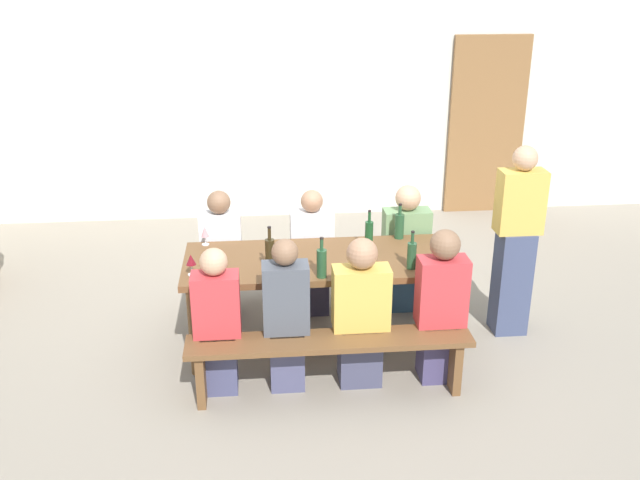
{
  "coord_description": "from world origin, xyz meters",
  "views": [
    {
      "loc": [
        -0.47,
        -4.98,
        2.91
      ],
      "look_at": [
        0.0,
        0.0,
        0.9
      ],
      "focal_mm": 39.61,
      "sensor_mm": 36.0,
      "label": 1
    }
  ],
  "objects_px": {
    "bench_far": "(312,267)",
    "standing_host": "(516,245)",
    "tasting_table": "(320,267)",
    "wine_bottle_2": "(270,254)",
    "seated_guest_near_2": "(361,315)",
    "wine_bottle_1": "(369,235)",
    "seated_guest_far_1": "(312,256)",
    "seated_guest_far_2": "(406,251)",
    "seated_guest_near_1": "(286,318)",
    "bench_near": "(330,350)",
    "seated_guest_far_0": "(222,258)",
    "wine_glass_1": "(191,260)",
    "seated_guest_near_3": "(441,308)",
    "wine_bottle_0": "(322,262)",
    "wine_glass_0": "(205,233)",
    "wooden_door": "(486,126)",
    "wine_bottle_4": "(412,255)",
    "wine_bottle_3": "(399,225)",
    "seated_guest_near_0": "(217,324)"
  },
  "relations": [
    {
      "from": "seated_guest_far_2",
      "to": "seated_guest_far_1",
      "type": "bearing_deg",
      "value": -90.0
    },
    {
      "from": "bench_far",
      "to": "wine_bottle_0",
      "type": "relative_size",
      "value": 6.48
    },
    {
      "from": "wine_bottle_0",
      "to": "standing_host",
      "type": "distance_m",
      "value": 1.66
    },
    {
      "from": "bench_far",
      "to": "seated_guest_far_0",
      "type": "distance_m",
      "value": 0.82
    },
    {
      "from": "tasting_table",
      "to": "bench_near",
      "type": "bearing_deg",
      "value": -90.0
    },
    {
      "from": "seated_guest_far_0",
      "to": "seated_guest_far_2",
      "type": "bearing_deg",
      "value": 90.0
    },
    {
      "from": "wine_glass_0",
      "to": "seated_guest_far_1",
      "type": "bearing_deg",
      "value": 13.59
    },
    {
      "from": "bench_far",
      "to": "seated_guest_near_3",
      "type": "distance_m",
      "value": 1.54
    },
    {
      "from": "bench_near",
      "to": "bench_far",
      "type": "height_order",
      "value": "same"
    },
    {
      "from": "tasting_table",
      "to": "bench_near",
      "type": "xyz_separation_m",
      "value": [
        0.0,
        -0.72,
        -0.32
      ]
    },
    {
      "from": "wooden_door",
      "to": "wine_glass_0",
      "type": "xyz_separation_m",
      "value": [
        -3.16,
        -2.69,
        -0.19
      ]
    },
    {
      "from": "wine_glass_1",
      "to": "seated_guest_far_1",
      "type": "relative_size",
      "value": 0.14
    },
    {
      "from": "wooden_door",
      "to": "wine_bottle_0",
      "type": "distance_m",
      "value": 4.09
    },
    {
      "from": "bench_near",
      "to": "wine_bottle_0",
      "type": "distance_m",
      "value": 0.63
    },
    {
      "from": "wine_bottle_2",
      "to": "seated_guest_near_3",
      "type": "relative_size",
      "value": 0.3
    },
    {
      "from": "bench_far",
      "to": "wine_glass_1",
      "type": "xyz_separation_m",
      "value": [
        -0.96,
        -0.94,
        0.51
      ]
    },
    {
      "from": "bench_far",
      "to": "standing_host",
      "type": "xyz_separation_m",
      "value": [
        1.58,
        -0.65,
        0.41
      ]
    },
    {
      "from": "seated_guest_near_2",
      "to": "seated_guest_near_3",
      "type": "relative_size",
      "value": 0.96
    },
    {
      "from": "wine_glass_0",
      "to": "standing_host",
      "type": "bearing_deg",
      "value": -6.49
    },
    {
      "from": "wine_bottle_0",
      "to": "seated_guest_far_0",
      "type": "relative_size",
      "value": 0.27
    },
    {
      "from": "bench_far",
      "to": "seated_guest_near_1",
      "type": "height_order",
      "value": "seated_guest_near_1"
    },
    {
      "from": "standing_host",
      "to": "seated_guest_near_2",
      "type": "bearing_deg",
      "value": 25.63
    },
    {
      "from": "wine_bottle_2",
      "to": "seated_guest_near_3",
      "type": "bearing_deg",
      "value": -17.21
    },
    {
      "from": "tasting_table",
      "to": "wine_bottle_2",
      "type": "bearing_deg",
      "value": -153.13
    },
    {
      "from": "bench_far",
      "to": "seated_guest_far_2",
      "type": "height_order",
      "value": "seated_guest_far_2"
    },
    {
      "from": "bench_near",
      "to": "wine_glass_0",
      "type": "height_order",
      "value": "wine_glass_0"
    },
    {
      "from": "wine_glass_0",
      "to": "seated_guest_near_0",
      "type": "bearing_deg",
      "value": -82.58
    },
    {
      "from": "seated_guest_near_2",
      "to": "standing_host",
      "type": "xyz_separation_m",
      "value": [
        1.34,
        0.64,
        0.23
      ]
    },
    {
      "from": "seated_guest_far_1",
      "to": "seated_guest_far_2",
      "type": "height_order",
      "value": "seated_guest_far_2"
    },
    {
      "from": "wine_glass_0",
      "to": "standing_host",
      "type": "distance_m",
      "value": 2.5
    },
    {
      "from": "tasting_table",
      "to": "wine_bottle_2",
      "type": "relative_size",
      "value": 6.02
    },
    {
      "from": "wine_bottle_4",
      "to": "seated_guest_far_1",
      "type": "height_order",
      "value": "seated_guest_far_1"
    },
    {
      "from": "seated_guest_near_3",
      "to": "wine_bottle_0",
      "type": "bearing_deg",
      "value": 74.98
    },
    {
      "from": "wine_bottle_1",
      "to": "seated_guest_near_2",
      "type": "height_order",
      "value": "seated_guest_near_2"
    },
    {
      "from": "wine_glass_0",
      "to": "wine_bottle_0",
      "type": "bearing_deg",
      "value": -38.71
    },
    {
      "from": "wine_bottle_2",
      "to": "wine_glass_1",
      "type": "bearing_deg",
      "value": -177.46
    },
    {
      "from": "wine_bottle_0",
      "to": "wine_glass_0",
      "type": "bearing_deg",
      "value": 141.29
    },
    {
      "from": "wine_bottle_0",
      "to": "wine_glass_0",
      "type": "height_order",
      "value": "wine_bottle_0"
    },
    {
      "from": "wine_bottle_2",
      "to": "wine_bottle_3",
      "type": "relative_size",
      "value": 1.17
    },
    {
      "from": "wine_bottle_4",
      "to": "wine_glass_1",
      "type": "height_order",
      "value": "wine_bottle_4"
    },
    {
      "from": "seated_guest_far_1",
      "to": "wine_bottle_3",
      "type": "bearing_deg",
      "value": 73.12
    },
    {
      "from": "wine_bottle_0",
      "to": "seated_guest_near_2",
      "type": "xyz_separation_m",
      "value": [
        0.26,
        -0.22,
        -0.32
      ]
    },
    {
      "from": "standing_host",
      "to": "bench_near",
      "type": "bearing_deg",
      "value": 26.68
    },
    {
      "from": "wine_bottle_4",
      "to": "seated_guest_far_1",
      "type": "xyz_separation_m",
      "value": [
        -0.67,
        0.83,
        -0.33
      ]
    },
    {
      "from": "wine_glass_1",
      "to": "seated_guest_far_1",
      "type": "xyz_separation_m",
      "value": [
        0.95,
        0.79,
        -0.34
      ]
    },
    {
      "from": "bench_near",
      "to": "bench_far",
      "type": "relative_size",
      "value": 1.0
    },
    {
      "from": "tasting_table",
      "to": "wine_glass_1",
      "type": "xyz_separation_m",
      "value": [
        -0.96,
        -0.22,
        0.19
      ]
    },
    {
      "from": "wine_glass_0",
      "to": "seated_guest_far_1",
      "type": "relative_size",
      "value": 0.14
    },
    {
      "from": "seated_guest_near_3",
      "to": "standing_host",
      "type": "distance_m",
      "value": 1.02
    },
    {
      "from": "wooden_door",
      "to": "wine_bottle_4",
      "type": "xyz_separation_m",
      "value": [
        -1.61,
        -3.3,
        -0.19
      ]
    }
  ]
}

